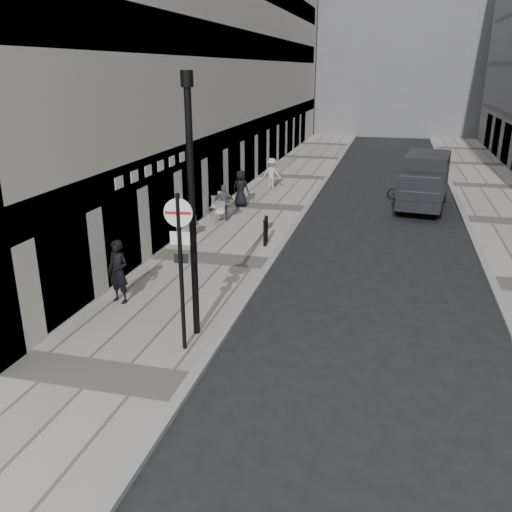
% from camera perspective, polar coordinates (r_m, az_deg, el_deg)
% --- Properties ---
extents(ground, '(120.00, 120.00, 0.00)m').
position_cam_1_polar(ground, '(9.58, -13.74, -22.34)').
color(ground, black).
rests_on(ground, ground).
extents(sidewalk, '(4.00, 60.00, 0.12)m').
position_cam_1_polar(sidewalk, '(25.64, 0.82, 5.15)').
color(sidewalk, '#A5A195').
rests_on(sidewalk, ground).
extents(building_left, '(4.00, 45.00, 18.00)m').
position_cam_1_polar(building_left, '(32.33, -3.72, 23.97)').
color(building_left, beige).
rests_on(building_left, ground).
extents(building_far, '(24.00, 16.00, 22.00)m').
position_cam_1_polar(building_far, '(62.43, 13.15, 23.04)').
color(building_far, slate).
rests_on(building_far, ground).
extents(walking_man, '(0.73, 0.57, 1.78)m').
position_cam_1_polar(walking_man, '(15.25, -14.30, -1.61)').
color(walking_man, black).
rests_on(walking_man, sidewalk).
extents(sign_post, '(0.63, 0.14, 3.66)m').
position_cam_1_polar(sign_post, '(11.91, -7.98, 0.36)').
color(sign_post, black).
rests_on(sign_post, sidewalk).
extents(lamppost, '(0.27, 0.27, 6.11)m').
position_cam_1_polar(lamppost, '(12.35, -6.80, 6.18)').
color(lamppost, black).
rests_on(lamppost, sidewalk).
extents(bollard_near, '(0.13, 0.13, 0.95)m').
position_cam_1_polar(bollard_near, '(19.65, 0.95, 2.38)').
color(bollard_near, black).
rests_on(bollard_near, sidewalk).
extents(bollard_far, '(0.13, 0.13, 0.98)m').
position_cam_1_polar(bollard_far, '(20.02, 1.07, 2.73)').
color(bollard_far, black).
rests_on(bollard_far, sidewalk).
extents(panel_van, '(2.55, 5.40, 2.45)m').
position_cam_1_polar(panel_van, '(26.78, 17.35, 7.78)').
color(panel_van, black).
rests_on(panel_van, ground).
extents(cyclist, '(1.68, 0.74, 1.76)m').
position_cam_1_polar(cyclist, '(28.17, 15.36, 7.05)').
color(cyclist, black).
rests_on(cyclist, ground).
extents(pedestrian_a, '(0.99, 0.65, 1.56)m').
position_cam_1_polar(pedestrian_a, '(22.95, -3.37, 5.60)').
color(pedestrian_a, '#555459').
rests_on(pedestrian_a, sidewalk).
extents(pedestrian_b, '(1.16, 0.83, 1.63)m').
position_cam_1_polar(pedestrian_b, '(29.33, 1.68, 8.67)').
color(pedestrian_b, '#B9B2AB').
rests_on(pedestrian_b, sidewalk).
extents(pedestrian_c, '(0.91, 0.68, 1.70)m').
position_cam_1_polar(pedestrian_c, '(25.44, -1.62, 7.13)').
color(pedestrian_c, black).
rests_on(pedestrian_c, sidewalk).
extents(cafe_table_near, '(0.72, 1.64, 0.93)m').
position_cam_1_polar(cafe_table_near, '(23.14, -3.43, 4.93)').
color(cafe_table_near, silver).
rests_on(cafe_table_near, sidewalk).
extents(cafe_table_mid, '(0.71, 1.61, 0.92)m').
position_cam_1_polar(cafe_table_mid, '(24.18, -3.92, 5.52)').
color(cafe_table_mid, '#BABABD').
rests_on(cafe_table_mid, sidewalk).
extents(cafe_table_far, '(0.62, 1.40, 0.80)m').
position_cam_1_polar(cafe_table_far, '(20.78, -7.10, 2.97)').
color(cafe_table_far, '#ADADAF').
rests_on(cafe_table_far, sidewalk).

